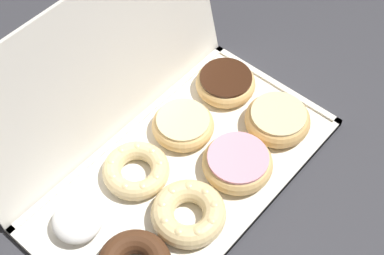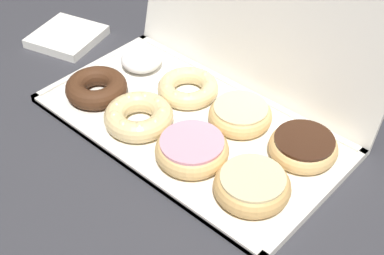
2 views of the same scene
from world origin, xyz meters
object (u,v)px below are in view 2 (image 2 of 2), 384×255
(donut_box, at_px, (190,125))
(cruller_donut_5, at_px, (188,87))
(chocolate_frosted_donut_7, at_px, (303,147))
(chocolate_cake_ring_donut_0, at_px, (96,88))
(glazed_ring_donut_6, at_px, (240,114))
(cruller_donut_1, at_px, (139,116))
(pink_frosted_donut_2, at_px, (192,149))
(napkin_stack, at_px, (67,37))
(glazed_ring_donut_3, at_px, (252,185))
(powdered_filled_donut_4, at_px, (141,59))

(donut_box, relative_size, cruller_donut_5, 4.73)
(cruller_donut_5, xyz_separation_m, chocolate_frosted_donut_7, (0.25, 0.01, 0.00))
(chocolate_frosted_donut_7, bearing_deg, cruller_donut_5, -178.39)
(chocolate_cake_ring_donut_0, relative_size, glazed_ring_donut_6, 1.03)
(cruller_donut_1, bearing_deg, chocolate_cake_ring_donut_0, 177.77)
(pink_frosted_donut_2, distance_m, napkin_stack, 0.47)
(chocolate_cake_ring_donut_0, bearing_deg, napkin_stack, 156.49)
(chocolate_cake_ring_donut_0, height_order, glazed_ring_donut_3, glazed_ring_donut_3)
(cruller_donut_1, xyz_separation_m, glazed_ring_donut_3, (0.25, 0.00, 0.00))
(powdered_filled_donut_4, bearing_deg, glazed_ring_donut_6, -0.27)
(glazed_ring_donut_6, xyz_separation_m, napkin_stack, (-0.46, -0.03, -0.02))
(powdered_filled_donut_4, xyz_separation_m, napkin_stack, (-0.21, -0.03, -0.02))
(cruller_donut_1, distance_m, glazed_ring_donut_3, 0.25)
(donut_box, bearing_deg, chocolate_cake_ring_donut_0, -162.48)
(chocolate_cake_ring_donut_0, distance_m, napkin_stack, 0.23)
(powdered_filled_donut_4, bearing_deg, cruller_donut_1, -45.20)
(donut_box, relative_size, glazed_ring_donut_6, 4.82)
(cruller_donut_1, relative_size, chocolate_frosted_donut_7, 1.07)
(glazed_ring_donut_3, distance_m, cruller_donut_5, 0.27)
(glazed_ring_donut_6, bearing_deg, chocolate_cake_ring_donut_0, -154.26)
(donut_box, bearing_deg, cruller_donut_5, 134.41)
(pink_frosted_donut_2, relative_size, cruller_donut_5, 1.06)
(cruller_donut_1, distance_m, glazed_ring_donut_6, 0.18)
(powdered_filled_donut_4, bearing_deg, donut_box, -18.51)
(chocolate_frosted_donut_7, bearing_deg, glazed_ring_donut_6, -177.79)
(cruller_donut_1, xyz_separation_m, chocolate_frosted_donut_7, (0.26, 0.13, -0.00))
(chocolate_cake_ring_donut_0, bearing_deg, chocolate_frosted_donut_7, 18.33)
(cruller_donut_1, xyz_separation_m, pink_frosted_donut_2, (0.13, -0.00, 0.00))
(donut_box, bearing_deg, glazed_ring_donut_3, -18.11)
(cruller_donut_1, distance_m, powdered_filled_donut_4, 0.18)
(glazed_ring_donut_3, relative_size, chocolate_frosted_donut_7, 1.04)
(donut_box, distance_m, glazed_ring_donut_3, 0.20)
(donut_box, xyz_separation_m, chocolate_cake_ring_donut_0, (-0.18, -0.06, 0.02))
(glazed_ring_donut_3, xyz_separation_m, napkin_stack, (-0.58, 0.10, -0.02))
(chocolate_frosted_donut_7, xyz_separation_m, napkin_stack, (-0.59, -0.03, -0.02))
(pink_frosted_donut_2, xyz_separation_m, chocolate_frosted_donut_7, (0.13, 0.13, -0.00))
(napkin_stack, bearing_deg, chocolate_frosted_donut_7, 3.08)
(chocolate_cake_ring_donut_0, height_order, glazed_ring_donut_6, chocolate_cake_ring_donut_0)
(powdered_filled_donut_4, height_order, napkin_stack, powdered_filled_donut_4)
(glazed_ring_donut_3, bearing_deg, pink_frosted_donut_2, -178.61)
(powdered_filled_donut_4, xyz_separation_m, cruller_donut_5, (0.13, -0.00, -0.00))
(donut_box, bearing_deg, chocolate_frosted_donut_7, 19.10)
(donut_box, xyz_separation_m, cruller_donut_1, (-0.06, -0.06, 0.02))
(donut_box, xyz_separation_m, powdered_filled_donut_4, (-0.19, 0.06, 0.02))
(donut_box, distance_m, cruller_donut_1, 0.09)
(donut_box, height_order, chocolate_frosted_donut_7, chocolate_frosted_donut_7)
(glazed_ring_donut_3, distance_m, chocolate_frosted_donut_7, 0.13)
(chocolate_cake_ring_donut_0, relative_size, pink_frosted_donut_2, 0.95)
(chocolate_cake_ring_donut_0, distance_m, glazed_ring_donut_6, 0.28)
(chocolate_cake_ring_donut_0, relative_size, cruller_donut_1, 0.95)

